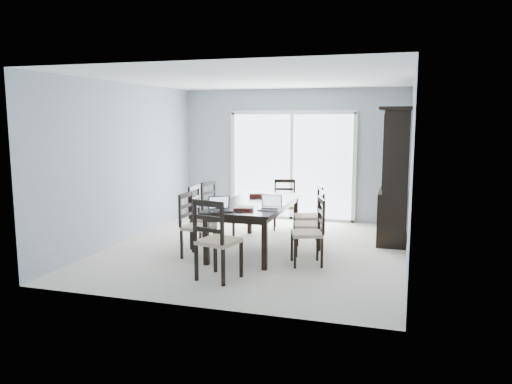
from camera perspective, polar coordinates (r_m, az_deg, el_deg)
floor at (r=7.83m, az=0.01°, el=-6.54°), size 5.00×5.00×0.00m
ceiling at (r=7.59m, az=0.01°, el=12.79°), size 5.00×5.00×0.00m
back_wall at (r=10.01m, az=4.16°, el=4.26°), size 4.50×0.02×2.60m
wall_left at (r=8.52m, az=-14.65°, el=3.29°), size 0.02×5.00×2.60m
wall_right at (r=7.28m, az=17.24°, el=2.36°), size 0.02×5.00×2.60m
balcony at (r=11.16m, az=5.21°, el=-2.32°), size 4.50×2.00×0.10m
railing at (r=12.04m, az=6.21°, el=1.34°), size 4.50×0.06×1.10m
dining_table at (r=7.69m, az=0.01°, el=-1.68°), size 1.00×2.20×0.75m
china_hutch at (r=8.55m, az=15.61°, el=1.73°), size 0.50×1.38×2.20m
sliding_door at (r=10.01m, az=4.11°, el=3.03°), size 2.52×0.05×2.18m
chair_left_near at (r=7.37m, az=-7.27°, el=-2.96°), size 0.44×0.43×1.09m
chair_left_mid at (r=7.88m, az=-6.30°, el=-2.02°), size 0.45×0.44×1.13m
chair_left_far at (r=8.58m, az=-4.85°, el=-1.29°), size 0.50×0.50×1.09m
chair_right_near at (r=6.95m, az=6.59°, el=-3.68°), size 0.53×0.52×1.08m
chair_right_mid at (r=7.48m, az=6.76°, el=-2.77°), size 0.51×0.50×1.09m
chair_right_far at (r=8.11m, az=6.58°, el=-1.87°), size 0.54×0.53×1.10m
chair_end_near at (r=6.20m, az=-4.83°, el=-4.52°), size 0.55×0.56×1.20m
chair_end_far at (r=9.22m, az=3.29°, el=-0.77°), size 0.47×0.48×1.04m
laptop_dark at (r=6.86m, az=-4.04°, el=-1.85°), size 0.36×0.34×0.21m
laptop_silver at (r=6.99m, az=1.56°, el=-1.65°), size 0.30×0.21×0.21m
book_stack at (r=6.98m, az=-1.41°, el=-1.88°), size 0.30×0.25×0.04m
cell_phone at (r=6.81m, az=-1.96°, el=-2.29°), size 0.11×0.08×0.01m
game_box at (r=8.10m, az=0.10°, el=-0.40°), size 0.27×0.19×0.06m
hot_tub at (r=11.32m, az=1.77°, el=0.64°), size 2.15×1.99×0.98m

